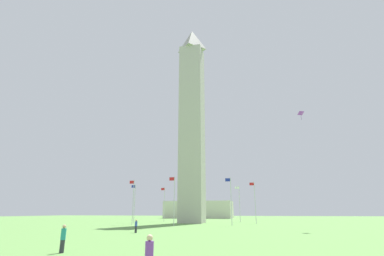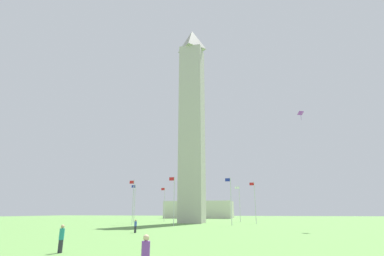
{
  "view_description": "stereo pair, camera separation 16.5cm",
  "coord_description": "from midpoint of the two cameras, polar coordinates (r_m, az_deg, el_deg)",
  "views": [
    {
      "loc": [
        -16.72,
        70.36,
        2.58
      ],
      "look_at": [
        0.0,
        0.0,
        23.21
      ],
      "focal_mm": 27.52,
      "sensor_mm": 36.0,
      "label": 1
    },
    {
      "loc": [
        -16.88,
        70.32,
        2.58
      ],
      "look_at": [
        0.0,
        0.0,
        23.21
      ],
      "focal_mm": 27.52,
      "sensor_mm": 36.0,
      "label": 2
    }
  ],
  "objects": [
    {
      "name": "obelisk_monument",
      "position": [
        75.96,
        0.06,
        1.9
      ],
      "size": [
        5.68,
        5.68,
        51.66
      ],
      "color": "#B7B2A8",
      "rests_on": "ground"
    },
    {
      "name": "ground_plane",
      "position": [
        72.37,
        0.07,
        -17.96
      ],
      "size": [
        260.0,
        260.0,
        0.0
      ],
      "primitive_type": "plane",
      "color": "#609347"
    },
    {
      "name": "flagpole_w",
      "position": [
        86.8,
        2.37,
        -14.3
      ],
      "size": [
        1.12,
        0.14,
        9.23
      ],
      "color": "silver",
      "rests_on": "ground"
    },
    {
      "name": "person_teal_shirt",
      "position": [
        22.37,
        -23.8,
        -19.03
      ],
      "size": [
        0.32,
        0.32,
        1.76
      ],
      "rotation": [
        0.0,
        0.0,
        -1.99
      ],
      "color": "#2D2D38",
      "rests_on": "ground"
    },
    {
      "name": "flagpole_n",
      "position": [
        77.16,
        -11.03,
        -13.83
      ],
      "size": [
        1.12,
        0.14,
        9.23
      ],
      "color": "silver",
      "rests_on": "ground"
    },
    {
      "name": "flagpole_ne",
      "position": [
        65.87,
        -11.31,
        -13.51
      ],
      "size": [
        1.12,
        0.14,
        9.23
      ],
      "color": "silver",
      "rests_on": "ground"
    },
    {
      "name": "flagpole_e",
      "position": [
        58.12,
        -3.47,
        -13.49
      ],
      "size": [
        1.12,
        0.14,
        9.23
      ],
      "color": "silver",
      "rests_on": "ground"
    },
    {
      "name": "flagpole_s",
      "position": [
        70.41,
        12.14,
        -13.6
      ],
      "size": [
        1.12,
        0.14,
        9.23
      ],
      "color": "silver",
      "rests_on": "ground"
    },
    {
      "name": "kite_purple_diamond",
      "position": [
        54.75,
        20.38,
        2.68
      ],
      "size": [
        1.16,
        1.1,
        1.51
      ],
      "color": "purple"
    },
    {
      "name": "flagpole_se",
      "position": [
        60.29,
        7.59,
        -13.47
      ],
      "size": [
        1.12,
        0.14,
        9.23
      ],
      "color": "silver",
      "rests_on": "ground"
    },
    {
      "name": "flagpole_sw",
      "position": [
        81.07,
        9.23,
        -14.0
      ],
      "size": [
        1.12,
        0.14,
        9.23
      ],
      "color": "silver",
      "rests_on": "ground"
    },
    {
      "name": "distant_building",
      "position": [
        126.99,
        1.45,
        -15.54
      ],
      "size": [
        27.5,
        12.43,
        6.81
      ],
      "color": "beige",
      "rests_on": "ground"
    },
    {
      "name": "flagpole_nw",
      "position": [
        85.31,
        -5.33,
        -14.22
      ],
      "size": [
        1.12,
        0.14,
        9.23
      ],
      "color": "silver",
      "rests_on": "ground"
    },
    {
      "name": "person_blue_shirt",
      "position": [
        40.18,
        -10.79,
        -18.18
      ],
      "size": [
        0.32,
        0.32,
        1.64
      ],
      "rotation": [
        0.0,
        0.0,
        -2.08
      ],
      "color": "#2D2D38",
      "rests_on": "ground"
    }
  ]
}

